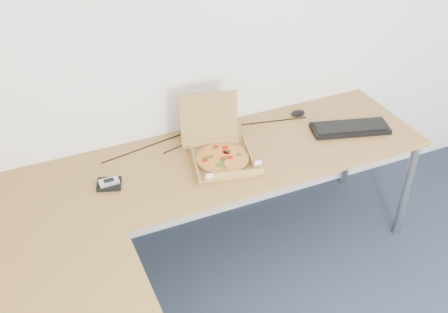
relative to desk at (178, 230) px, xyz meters
name	(u,v)px	position (x,y,z in m)	size (l,w,h in m)	color
desk	(178,230)	(0.00, 0.00, 0.00)	(2.50, 2.20, 0.73)	olive
pizza_box	(221,155)	(0.40, 0.40, 0.07)	(0.32, 0.37, 0.32)	#AB8042
drinking_glass	(215,122)	(0.49, 0.70, 0.09)	(0.06, 0.06, 0.11)	silver
keyboard	(350,128)	(1.22, 0.37, 0.04)	(0.45, 0.16, 0.03)	black
mouse	(298,113)	(1.02, 0.64, 0.05)	(0.09, 0.06, 0.03)	black
wallet	(109,184)	(-0.22, 0.42, 0.04)	(0.12, 0.10, 0.02)	black
phone	(109,182)	(-0.22, 0.42, 0.06)	(0.10, 0.05, 0.02)	#B2B5BA
cable_bundle	(203,136)	(0.40, 0.66, 0.03)	(0.61, 0.04, 0.01)	black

